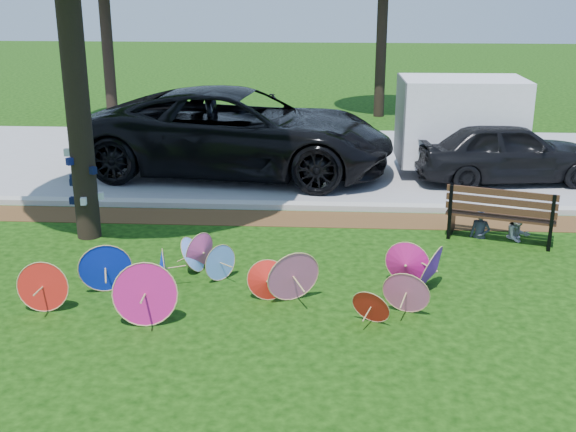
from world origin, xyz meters
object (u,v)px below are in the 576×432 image
at_px(dark_pickup, 507,151).
at_px(person_left, 482,211).
at_px(person_right, 520,211).
at_px(parasol_pile, 239,275).
at_px(park_bench, 501,213).
at_px(black_van, 239,132).
at_px(cargo_trailer, 461,120).

height_order(dark_pickup, person_left, dark_pickup).
distance_m(person_left, person_right, 0.70).
bearing_deg(dark_pickup, parasol_pile, 133.78).
distance_m(park_bench, person_left, 0.35).
relative_size(park_bench, person_right, 1.85).
xyz_separation_m(parasol_pile, dark_pickup, (5.51, 6.89, 0.37)).
distance_m(parasol_pile, person_right, 5.68).
relative_size(parasol_pile, black_van, 0.87).
bearing_deg(dark_pickup, black_van, 79.06).
distance_m(cargo_trailer, person_left, 4.79).
bearing_deg(park_bench, parasol_pile, -130.05).
bearing_deg(person_left, black_van, 159.02).
height_order(dark_pickup, person_right, dark_pickup).
distance_m(dark_pickup, cargo_trailer, 1.36).
distance_m(black_van, person_right, 7.26).
relative_size(cargo_trailer, person_left, 2.81).
distance_m(black_van, person_left, 6.71).
xyz_separation_m(park_bench, person_right, (0.35, 0.05, 0.02)).
xyz_separation_m(dark_pickup, park_bench, (-0.99, -4.04, -0.23)).
xyz_separation_m(parasol_pile, park_bench, (4.53, 2.85, 0.14)).
relative_size(park_bench, person_left, 1.91).
relative_size(cargo_trailer, park_bench, 1.47).
height_order(black_van, cargo_trailer, cargo_trailer).
height_order(park_bench, person_left, person_left).
xyz_separation_m(black_van, park_bench, (5.42, -4.42, -0.52)).
height_order(parasol_pile, person_left, person_left).
relative_size(dark_pickup, park_bench, 2.20).
bearing_deg(person_left, person_right, 19.75).
bearing_deg(dark_pickup, park_bench, 158.71).
height_order(parasol_pile, park_bench, park_bench).
height_order(parasol_pile, black_van, black_van).
bearing_deg(cargo_trailer, park_bench, -91.04).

